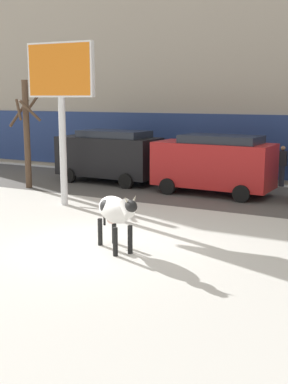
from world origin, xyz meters
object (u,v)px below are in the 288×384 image
object	(u,v)px
car_black_van	(109,155)
car_red_van	(214,163)
pedestrian_near_billboard	(282,166)
bare_tree_right_lot	(26,131)
billboard	(61,80)
cow_holstein	(115,211)
pedestrian_by_cars	(73,153)

from	to	relation	value
car_black_van	car_red_van	world-z (taller)	same
pedestrian_near_billboard	bare_tree_right_lot	distance (m)	10.84
billboard	car_black_van	bearing A→B (deg)	102.96
car_red_van	pedestrian_near_billboard	xyz separation A→B (m)	(1.96, 3.03, -0.36)
cow_holstein	bare_tree_right_lot	size ratio (longest dim) A/B	0.40
pedestrian_near_billboard	pedestrian_by_cars	size ratio (longest dim) A/B	1.00
cow_holstein	car_red_van	xyz separation A→B (m)	(-0.39, 8.01, 0.24)
car_red_van	bare_tree_right_lot	world-z (taller)	bare_tree_right_lot
cow_holstein	billboard	distance (m)	6.60
cow_holstein	pedestrian_near_billboard	xyz separation A→B (m)	(1.57, 11.04, -0.12)
pedestrian_near_billboard	pedestrian_by_cars	xyz separation A→B (m)	(-10.89, 0.00, 0.00)
pedestrian_by_cars	bare_tree_right_lot	distance (m)	5.77
cow_holstein	pedestrian_near_billboard	distance (m)	11.16
car_red_van	pedestrian_near_billboard	bearing A→B (deg)	57.15
billboard	car_black_van	xyz separation A→B (m)	(-1.09, 4.75, -3.07)
pedestrian_by_cars	cow_holstein	bearing A→B (deg)	-49.85
car_red_van	pedestrian_by_cars	size ratio (longest dim) A/B	2.69
cow_holstein	billboard	xyz separation A→B (m)	(-4.36, 3.69, 3.31)
car_black_van	pedestrian_near_billboard	world-z (taller)	car_black_van
cow_holstein	car_black_van	world-z (taller)	car_black_van
cow_holstein	pedestrian_by_cars	xyz separation A→B (m)	(-9.31, 11.04, -0.12)
car_black_van	bare_tree_right_lot	xyz separation A→B (m)	(-2.29, -2.74, 1.15)
car_red_van	pedestrian_by_cars	distance (m)	9.44
car_black_van	bare_tree_right_lot	size ratio (longest dim) A/B	1.05
car_black_van	pedestrian_by_cars	world-z (taller)	car_black_van
cow_holstein	car_red_van	bearing A→B (deg)	92.75
car_red_van	bare_tree_right_lot	xyz separation A→B (m)	(-7.36, -2.31, 1.15)
cow_holstein	billboard	world-z (taller)	billboard
pedestrian_by_cars	car_red_van	bearing A→B (deg)	-18.76
car_red_van	cow_holstein	bearing A→B (deg)	-87.25
billboard	pedestrian_near_billboard	xyz separation A→B (m)	(5.93, 7.35, -3.43)
cow_holstein	car_red_van	world-z (taller)	car_red_van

